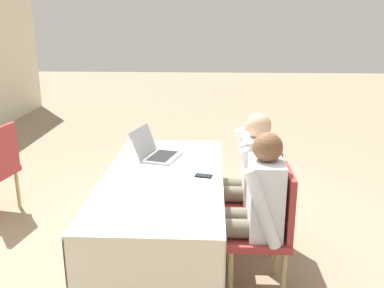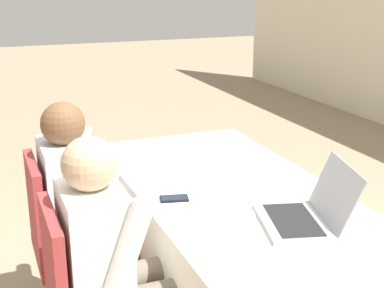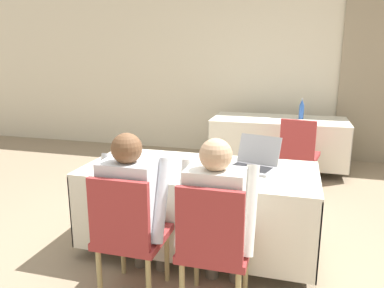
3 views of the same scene
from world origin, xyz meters
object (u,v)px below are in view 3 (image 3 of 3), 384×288
object	(u,v)px
cell_phone	(189,179)
person_white_shirt	(217,213)
laptop	(253,163)
chair_far_spare	(299,151)
water_bottle	(302,110)
chair_near_right	(213,243)
chair_near_left	(128,232)
person_checkered_shirt	(134,203)

from	to	relation	value
cell_phone	person_white_shirt	xyz separation A→B (m)	(0.28, -0.35, -0.09)
laptop	person_white_shirt	distance (m)	0.77
person_white_shirt	chair_far_spare	bearing A→B (deg)	-101.99
water_bottle	person_white_shirt	distance (m)	3.36
chair_near_right	chair_near_left	bearing A→B (deg)	0.00
chair_near_right	person_checkered_shirt	size ratio (longest dim) A/B	0.77
chair_far_spare	person_checkered_shirt	bearing A→B (deg)	75.83
water_bottle	person_white_shirt	xyz separation A→B (m)	(-0.52, -3.31, -0.21)
cell_phone	water_bottle	size ratio (longest dim) A/B	0.48
cell_phone	chair_near_right	size ratio (longest dim) A/B	0.16
chair_near_right	person_checkered_shirt	xyz separation A→B (m)	(-0.58, 0.10, 0.16)
laptop	chair_far_spare	bearing A→B (deg)	92.83
chair_near_left	person_white_shirt	distance (m)	0.61
chair_near_left	chair_near_right	size ratio (longest dim) A/B	1.00
laptop	water_bottle	bearing A→B (deg)	97.14
chair_near_right	chair_far_spare	bearing A→B (deg)	-101.50
person_white_shirt	person_checkered_shirt	bearing A→B (deg)	0.00
chair_near_left	person_checkered_shirt	distance (m)	0.19
water_bottle	chair_near_right	world-z (taller)	water_bottle
laptop	cell_phone	size ratio (longest dim) A/B	3.11
chair_far_spare	person_checkered_shirt	xyz separation A→B (m)	(-1.08, -2.37, 0.16)
water_bottle	person_white_shirt	bearing A→B (deg)	-98.88
laptop	chair_near_right	distance (m)	0.91
cell_phone	water_bottle	world-z (taller)	water_bottle
water_bottle	chair_far_spare	xyz separation A→B (m)	(-0.01, -0.94, -0.37)
chair_far_spare	laptop	bearing A→B (deg)	87.55
water_bottle	person_checkered_shirt	xyz separation A→B (m)	(-1.09, -3.31, -0.21)
chair_near_right	water_bottle	bearing A→B (deg)	-98.61
chair_far_spare	person_white_shirt	distance (m)	2.43
laptop	chair_near_left	xyz separation A→B (m)	(-0.71, -0.85, -0.29)
laptop	chair_far_spare	world-z (taller)	laptop
person_white_shirt	chair_near_left	bearing A→B (deg)	10.10
water_bottle	person_checkered_shirt	bearing A→B (deg)	-108.28
water_bottle	laptop	bearing A→B (deg)	-98.47
person_checkered_shirt	water_bottle	bearing A→B (deg)	-108.28
cell_phone	person_checkered_shirt	bearing A→B (deg)	-116.82
water_bottle	cell_phone	bearing A→B (deg)	-105.11
cell_phone	water_bottle	bearing A→B (deg)	88.35
person_white_shirt	chair_near_right	bearing A→B (deg)	90.00
person_checkered_shirt	laptop	bearing A→B (deg)	-133.51
laptop	person_white_shirt	xyz separation A→B (m)	(-0.14, -0.75, -0.13)
chair_far_spare	person_white_shirt	bearing A→B (deg)	88.33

